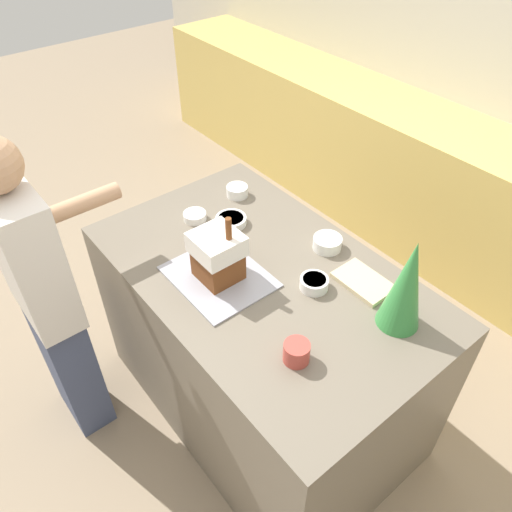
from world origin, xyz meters
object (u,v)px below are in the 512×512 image
candy_bowl_center_rear (314,283)px  gingerbread_house (218,255)px  candy_bowl_far_left (195,216)px  mug (297,352)px  baking_tray (219,276)px  candy_bowl_near_tray_right (327,242)px  cookbook (363,282)px  person (47,300)px  candy_bowl_near_tray_left (237,191)px  candy_bowl_beside_tree (231,220)px  decorative_tree (407,285)px

candy_bowl_center_rear → gingerbread_house: bearing=-137.7°
candy_bowl_far_left → mug: 0.89m
baking_tray → gingerbread_house: 0.11m
gingerbread_house → candy_bowl_near_tray_right: 0.49m
baking_tray → mug: 0.49m
cookbook → person: bearing=-130.2°
gingerbread_house → mug: size_ratio=3.27×
candy_bowl_far_left → candy_bowl_near_tray_right: (0.52, 0.33, 0.01)m
candy_bowl_near_tray_left → candy_bowl_beside_tree: bearing=-44.3°
gingerbread_house → person: person is taller
gingerbread_house → candy_bowl_near_tray_left: (-0.41, 0.41, -0.09)m
cookbook → person: person is taller
candy_bowl_beside_tree → gingerbread_house: bearing=-44.6°
baking_tray → mug: size_ratio=4.44×
decorative_tree → candy_bowl_near_tray_right: decorative_tree is taller
gingerbread_house → candy_bowl_near_tray_left: gingerbread_house is taller
baking_tray → person: bearing=-128.3°
candy_bowl_far_left → candy_bowl_beside_tree: size_ratio=0.75×
candy_bowl_near_tray_right → mug: mug is taller
candy_bowl_beside_tree → candy_bowl_near_tray_left: bearing=135.7°
candy_bowl_near_tray_right → mug: (0.35, -0.50, 0.01)m
candy_bowl_center_rear → candy_bowl_beside_tree: (-0.53, -0.01, -0.01)m
candy_bowl_near_tray_left → mug: size_ratio=1.14×
gingerbread_house → candy_bowl_beside_tree: (-0.25, 0.25, -0.10)m
candy_bowl_near_tray_left → candy_bowl_beside_tree: size_ratio=0.74×
person → baking_tray: bearing=51.7°
candy_bowl_beside_tree → person: size_ratio=0.09×
decorative_tree → person: (-1.04, -0.93, -0.31)m
candy_bowl_center_rear → person: bearing=-131.5°
baking_tray → candy_bowl_center_rear: (0.28, 0.25, 0.02)m
decorative_tree → person: size_ratio=0.24×
candy_bowl_far_left → person: size_ratio=0.07×
decorative_tree → person: person is taller
person → candy_bowl_center_rear: bearing=48.5°
candy_bowl_near_tray_left → person: person is taller
mug → candy_bowl_beside_tree: bearing=159.3°
decorative_tree → candy_bowl_near_tray_left: 1.02m
gingerbread_house → person: 0.76m
mug → candy_bowl_far_left: bearing=168.9°
gingerbread_house → decorative_tree: bearing=31.6°
baking_tray → candy_bowl_center_rear: bearing=42.3°
gingerbread_house → candy_bowl_far_left: size_ratio=2.86×
candy_bowl_near_tray_right → mug: bearing=-54.8°
baking_tray → gingerbread_house: size_ratio=1.36×
baking_tray → decorative_tree: bearing=31.6°
candy_bowl_beside_tree → cookbook: bearing=15.2°
candy_bowl_center_rear → mug: mug is taller
cookbook → candy_bowl_beside_tree: bearing=-164.8°
baking_tray → decorative_tree: decorative_tree is taller
candy_bowl_far_left → mug: (0.87, -0.17, 0.02)m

